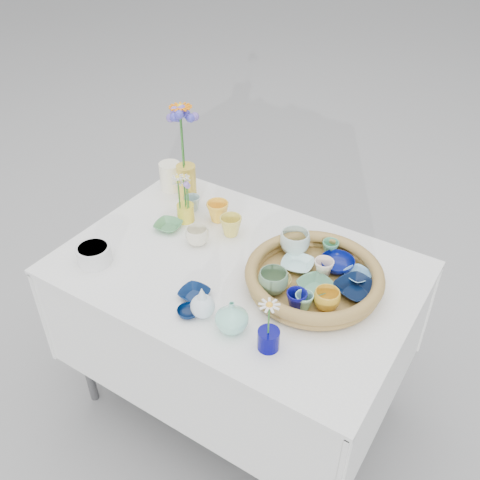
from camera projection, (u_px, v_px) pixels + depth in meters
The scene contains 34 objects.
ground at pixel (238, 398), 2.39m from camera, with size 80.00×80.00×0.00m, color #959595.
display_table at pixel (238, 398), 2.39m from camera, with size 1.26×0.86×0.77m, color white, non-canonical shape.
wicker_tray at pixel (314, 278), 1.82m from camera, with size 0.47×0.47×0.08m, color brown, non-canonical shape.
tray_ceramic_0 at pixel (337, 264), 1.88m from camera, with size 0.12×0.12×0.04m, color navy.
tray_ceramic_1 at pixel (356, 289), 1.78m from camera, with size 0.13×0.13×0.03m, color black.
tray_ceramic_2 at pixel (327, 299), 1.71m from camera, with size 0.09×0.09×0.07m, color gold.
tray_ceramic_3 at pixel (315, 286), 1.80m from camera, with size 0.11×0.11×0.03m, color #589673.
tray_ceramic_4 at pixel (273, 282), 1.77m from camera, with size 0.10×0.10×0.08m, color slate.
tray_ceramic_5 at pixel (297, 265), 1.89m from camera, with size 0.11×0.11×0.03m, color silver.
tray_ceramic_6 at pixel (295, 242), 1.94m from camera, with size 0.11×0.11×0.09m, color silver.
tray_ceramic_7 at pixel (324, 268), 1.84m from camera, with size 0.07×0.07×0.06m, color #FAE3CD.
tray_ceramic_8 at pixel (358, 275), 1.84m from camera, with size 0.09×0.09×0.02m, color #75BAED.
tray_ceramic_9 at pixel (297, 300), 1.72m from camera, with size 0.07×0.07×0.06m, color #0B0B70.
tray_ceramic_10 at pixel (276, 282), 1.81m from camera, with size 0.11×0.11×0.03m, color #F3D16E.
tray_ceramic_11 at pixel (304, 301), 1.72m from camera, with size 0.06×0.06×0.06m, color #87CEAC.
tray_ceramic_12 at pixel (330, 248), 1.94m from camera, with size 0.06×0.06×0.06m, color #529F76.
loose_ceramic_0 at pixel (218, 212), 2.14m from camera, with size 0.09×0.09×0.08m, color yellow.
loose_ceramic_1 at pixel (231, 226), 2.06m from camera, with size 0.09×0.09×0.08m, color #DECB4F.
loose_ceramic_2 at pixel (168, 226), 2.11m from camera, with size 0.11×0.11×0.03m, color #4E905A.
loose_ceramic_3 at pixel (197, 236), 2.02m from camera, with size 0.09×0.09×0.07m, color #E9E4C4.
loose_ceramic_4 at pixel (194, 294), 1.79m from camera, with size 0.10×0.10×0.02m, color #081C44.
loose_ceramic_5 at pixel (192, 203), 2.21m from camera, with size 0.07×0.07×0.06m, color #98B7B4.
loose_ceramic_6 at pixel (188, 312), 1.73m from camera, with size 0.07×0.07×0.02m, color #021236.
fluted_bowl at pixel (94, 254), 1.93m from camera, with size 0.13×0.13×0.07m, color silver, non-canonical shape.
bud_vase_paleblue at pixel (202, 301), 1.69m from camera, with size 0.08×0.08×0.12m, color silver, non-canonical shape.
bud_vase_seafoam at pixel (232, 316), 1.65m from camera, with size 0.10×0.10×0.11m, color #90E2C9.
bud_vase_cobalt at pixel (269, 339), 1.60m from camera, with size 0.07×0.07×0.07m, color #000061.
single_daisy at pixel (269, 319), 1.54m from camera, with size 0.07×0.07×0.13m, color white, non-canonical shape.
tall_vase_yellow at pixel (187, 182), 2.26m from camera, with size 0.08×0.08×0.15m, color gold.
gerbera at pixel (183, 137), 2.14m from camera, with size 0.11×0.11×0.28m, color orange, non-canonical shape.
hydrangea at pixel (182, 143), 2.14m from camera, with size 0.09×0.09×0.31m, color #3E3CBA, non-canonical shape.
white_pitcher at pixel (170, 176), 2.32m from camera, with size 0.13×0.09×0.12m, color white, non-canonical shape.
daisy_cup at pixel (186, 213), 2.14m from camera, with size 0.07×0.07×0.07m, color yellow.
daisy_posy at pixel (184, 191), 2.06m from camera, with size 0.08×0.08×0.14m, color silver, non-canonical shape.
Camera 1 is at (0.81, -1.25, 2.00)m, focal length 40.00 mm.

